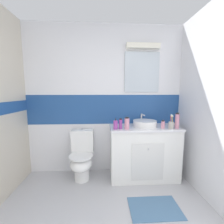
# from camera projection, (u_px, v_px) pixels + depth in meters

# --- Properties ---
(wall_back_tiled) EXTENTS (3.20, 0.20, 2.50)m
(wall_back_tiled) POSITION_uv_depth(u_px,v_px,m) (105.00, 100.00, 2.55)
(wall_back_tiled) COLOR white
(wall_back_tiled) RESTS_ON ground_plane
(vanity_cabinet) EXTENTS (1.09, 0.51, 0.85)m
(vanity_cabinet) POSITION_uv_depth(u_px,v_px,m) (143.00, 152.00, 2.41)
(vanity_cabinet) COLOR white
(vanity_cabinet) RESTS_ON ground_plane
(sink_basin) EXTENTS (0.37, 0.42, 0.18)m
(sink_basin) POSITION_uv_depth(u_px,v_px,m) (145.00, 123.00, 2.36)
(sink_basin) COLOR white
(sink_basin) RESTS_ON vanity_cabinet
(toilet) EXTENTS (0.37, 0.50, 0.79)m
(toilet) POSITION_uv_depth(u_px,v_px,m) (82.00, 157.00, 2.36)
(toilet) COLOR white
(toilet) RESTS_ON ground_plane
(toothbrush_cup) EXTENTS (0.08, 0.08, 0.22)m
(toothbrush_cup) POSITION_uv_depth(u_px,v_px,m) (171.00, 125.00, 2.20)
(toothbrush_cup) COLOR #B2ADA3
(toothbrush_cup) RESTS_ON vanity_cabinet
(soap_dispenser) EXTENTS (0.06, 0.06, 0.17)m
(soap_dispenser) POSITION_uv_depth(u_px,v_px,m) (116.00, 125.00, 2.17)
(soap_dispenser) COLOR #993F99
(soap_dispenser) RESTS_ON vanity_cabinet
(mouthwash_bottle) EXTENTS (0.07, 0.07, 0.18)m
(mouthwash_bottle) POSITION_uv_depth(u_px,v_px,m) (127.00, 123.00, 2.18)
(mouthwash_bottle) COLOR pink
(mouthwash_bottle) RESTS_ON vanity_cabinet
(lotion_bottle_short) EXTENTS (0.06, 0.06, 0.13)m
(lotion_bottle_short) POSITION_uv_depth(u_px,v_px,m) (163.00, 124.00, 2.23)
(lotion_bottle_short) COLOR pink
(lotion_bottle_short) RESTS_ON vanity_cabinet
(shampoo_bottle_tall) EXTENTS (0.06, 0.06, 0.24)m
(shampoo_bottle_tall) POSITION_uv_depth(u_px,v_px,m) (177.00, 121.00, 2.22)
(shampoo_bottle_tall) COLOR pink
(shampoo_bottle_tall) RESTS_ON vanity_cabinet
(deodorant_spray_can) EXTENTS (0.05, 0.05, 0.16)m
(deodorant_spray_can) POSITION_uv_depth(u_px,v_px,m) (121.00, 124.00, 2.19)
(deodorant_spray_can) COLOR #993F99
(deodorant_spray_can) RESTS_ON vanity_cabinet
(bath_mat) EXTENTS (0.61, 0.39, 0.01)m
(bath_mat) POSITION_uv_depth(u_px,v_px,m) (154.00, 208.00, 1.77)
(bath_mat) COLOR #4C7299
(bath_mat) RESTS_ON ground_plane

